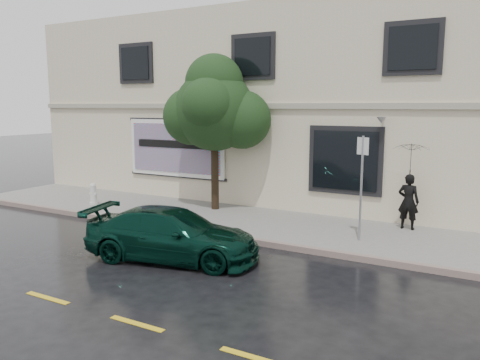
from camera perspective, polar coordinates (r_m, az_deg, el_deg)
The scene contains 12 objects.
ground at distance 12.18m, azimuth -9.38°, elevation -8.31°, with size 90.00×90.00×0.00m, color black.
sidewalk at distance 14.74m, azimuth -1.55°, elevation -4.82°, with size 20.00×3.50×0.15m, color gray.
curb at distance 13.31m, azimuth -5.38°, elevation -6.38°, with size 20.00×0.18×0.16m, color slate.
road_marking at distance 9.84m, azimuth -22.40°, elevation -13.14°, with size 19.00×0.12×0.01m, color gold.
building at distance 19.49m, azimuth 7.08°, elevation 8.66°, with size 20.00×8.12×7.00m.
billboard at distance 17.55m, azimuth -7.86°, elevation 3.88°, with size 4.30×0.16×2.20m.
car at distance 11.22m, azimuth -8.27°, elevation -6.57°, with size 1.84×4.16×1.21m, color black.
pedestrian at distance 13.99m, azimuth 19.84°, elevation -2.49°, with size 0.58×0.38×1.58m, color black.
umbrella at distance 13.81m, azimuth 20.10°, elevation 2.28°, with size 1.03×1.03×0.76m, color black.
street_tree at distance 15.54m, azimuth -3.14°, elevation 8.39°, with size 2.65×2.65×4.63m.
fire_hydrant at distance 17.35m, azimuth -17.44°, elevation -1.62°, with size 0.31×0.29×0.76m.
sign_pole at distance 12.30m, azimuth 14.60°, elevation 0.16°, with size 0.32×0.13×2.71m.
Camera 1 is at (7.25, -9.09, 3.61)m, focal length 35.00 mm.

